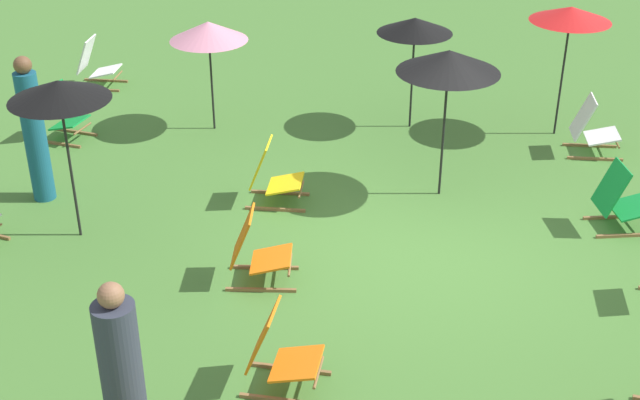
{
  "coord_description": "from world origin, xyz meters",
  "views": [
    {
      "loc": [
        -8.69,
        0.17,
        5.26
      ],
      "look_at": [
        0.0,
        1.2,
        0.5
      ],
      "focal_mm": 48.52,
      "sensor_mm": 36.0,
      "label": 1
    }
  ],
  "objects_px": {
    "umbrella_1": "(208,31)",
    "umbrella_4": "(449,61)",
    "deckchair_3": "(96,65)",
    "deckchair_13": "(257,251)",
    "person_1": "(34,132)",
    "umbrella_0": "(415,26)",
    "umbrella_3": "(571,14)",
    "deckchair_0": "(60,115)",
    "person_0": "(123,380)",
    "deckchair_2": "(280,353)",
    "umbrella_2": "(59,91)",
    "deckchair_4": "(592,129)",
    "deckchair_12": "(273,176)",
    "deckchair_7": "(621,201)"
  },
  "relations": [
    {
      "from": "deckchair_0",
      "to": "person_1",
      "type": "distance_m",
      "value": 1.93
    },
    {
      "from": "deckchair_7",
      "to": "deckchair_12",
      "type": "relative_size",
      "value": 1.01
    },
    {
      "from": "umbrella_2",
      "to": "umbrella_3",
      "type": "height_order",
      "value": "umbrella_2"
    },
    {
      "from": "umbrella_1",
      "to": "deckchair_13",
      "type": "bearing_deg",
      "value": -160.64
    },
    {
      "from": "deckchair_13",
      "to": "person_1",
      "type": "bearing_deg",
      "value": 58.4
    },
    {
      "from": "umbrella_1",
      "to": "person_1",
      "type": "xyz_separation_m",
      "value": [
        -2.41,
        1.66,
        -0.59
      ]
    },
    {
      "from": "deckchair_3",
      "to": "person_1",
      "type": "xyz_separation_m",
      "value": [
        -3.9,
        -0.68,
        0.54
      ]
    },
    {
      "from": "person_0",
      "to": "deckchair_4",
      "type": "bearing_deg",
      "value": 16.09
    },
    {
      "from": "deckchair_3",
      "to": "deckchair_13",
      "type": "height_order",
      "value": "same"
    },
    {
      "from": "person_1",
      "to": "person_0",
      "type": "bearing_deg",
      "value": -76.4
    },
    {
      "from": "deckchair_4",
      "to": "deckchair_7",
      "type": "height_order",
      "value": "same"
    },
    {
      "from": "deckchair_4",
      "to": "deckchair_7",
      "type": "bearing_deg",
      "value": 179.22
    },
    {
      "from": "person_0",
      "to": "deckchair_13",
      "type": "bearing_deg",
      "value": 40.25
    },
    {
      "from": "deckchair_12",
      "to": "umbrella_4",
      "type": "height_order",
      "value": "umbrella_4"
    },
    {
      "from": "deckchair_7",
      "to": "umbrella_1",
      "type": "relative_size",
      "value": 0.51
    },
    {
      "from": "umbrella_1",
      "to": "umbrella_4",
      "type": "relative_size",
      "value": 0.85
    },
    {
      "from": "umbrella_3",
      "to": "person_1",
      "type": "distance_m",
      "value": 7.34
    },
    {
      "from": "deckchair_0",
      "to": "umbrella_1",
      "type": "distance_m",
      "value": 2.49
    },
    {
      "from": "person_0",
      "to": "person_1",
      "type": "relative_size",
      "value": 0.9
    },
    {
      "from": "umbrella_3",
      "to": "person_1",
      "type": "bearing_deg",
      "value": 112.8
    },
    {
      "from": "deckchair_3",
      "to": "deckchair_0",
      "type": "bearing_deg",
      "value": -174.14
    },
    {
      "from": "deckchair_4",
      "to": "umbrella_2",
      "type": "height_order",
      "value": "umbrella_2"
    },
    {
      "from": "umbrella_0",
      "to": "umbrella_2",
      "type": "bearing_deg",
      "value": 134.11
    },
    {
      "from": "umbrella_3",
      "to": "deckchair_0",
      "type": "bearing_deg",
      "value": 98.14
    },
    {
      "from": "deckchair_13",
      "to": "umbrella_2",
      "type": "xyz_separation_m",
      "value": [
        0.69,
        2.26,
        1.45
      ]
    },
    {
      "from": "deckchair_13",
      "to": "person_0",
      "type": "bearing_deg",
      "value": 163.43
    },
    {
      "from": "umbrella_1",
      "to": "person_1",
      "type": "relative_size",
      "value": 0.87
    },
    {
      "from": "deckchair_4",
      "to": "deckchair_7",
      "type": "relative_size",
      "value": 0.99
    },
    {
      "from": "umbrella_2",
      "to": "umbrella_4",
      "type": "relative_size",
      "value": 1.01
    },
    {
      "from": "deckchair_3",
      "to": "umbrella_0",
      "type": "bearing_deg",
      "value": -101.25
    },
    {
      "from": "deckchair_3",
      "to": "deckchair_4",
      "type": "relative_size",
      "value": 1.0
    },
    {
      "from": "deckchair_2",
      "to": "deckchair_13",
      "type": "distance_m",
      "value": 1.75
    },
    {
      "from": "deckchair_0",
      "to": "deckchair_2",
      "type": "xyz_separation_m",
      "value": [
        -5.0,
        -4.03,
        0.0
      ]
    },
    {
      "from": "deckchair_2",
      "to": "umbrella_4",
      "type": "relative_size",
      "value": 0.43
    },
    {
      "from": "deckchair_3",
      "to": "deckchair_4",
      "type": "xyz_separation_m",
      "value": [
        -1.72,
        -7.79,
        0.0
      ]
    },
    {
      "from": "umbrella_1",
      "to": "umbrella_3",
      "type": "height_order",
      "value": "umbrella_3"
    },
    {
      "from": "deckchair_0",
      "to": "umbrella_2",
      "type": "distance_m",
      "value": 3.26
    },
    {
      "from": "deckchair_2",
      "to": "person_1",
      "type": "height_order",
      "value": "person_1"
    },
    {
      "from": "deckchair_3",
      "to": "umbrella_1",
      "type": "bearing_deg",
      "value": -122.35
    },
    {
      "from": "umbrella_0",
      "to": "umbrella_3",
      "type": "bearing_deg",
      "value": -90.24
    },
    {
      "from": "deckchair_12",
      "to": "person_0",
      "type": "height_order",
      "value": "person_0"
    },
    {
      "from": "person_0",
      "to": "person_1",
      "type": "height_order",
      "value": "person_1"
    },
    {
      "from": "deckchair_3",
      "to": "person_0",
      "type": "relative_size",
      "value": 0.49
    },
    {
      "from": "deckchair_0",
      "to": "umbrella_1",
      "type": "xyz_separation_m",
      "value": [
        0.61,
        -2.13,
        1.14
      ]
    },
    {
      "from": "deckchair_0",
      "to": "deckchair_4",
      "type": "distance_m",
      "value": 7.59
    },
    {
      "from": "deckchair_2",
      "to": "deckchair_13",
      "type": "relative_size",
      "value": 1.0
    },
    {
      "from": "deckchair_12",
      "to": "umbrella_0",
      "type": "relative_size",
      "value": 0.5
    },
    {
      "from": "umbrella_2",
      "to": "umbrella_4",
      "type": "distance_m",
      "value": 4.5
    },
    {
      "from": "deckchair_4",
      "to": "person_0",
      "type": "xyz_separation_m",
      "value": [
        -6.39,
        4.62,
        0.43
      ]
    },
    {
      "from": "umbrella_4",
      "to": "deckchair_2",
      "type": "bearing_deg",
      "value": 159.72
    }
  ]
}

